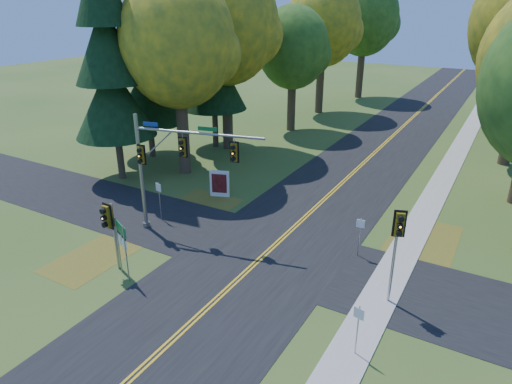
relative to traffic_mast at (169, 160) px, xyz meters
The scene contains 25 objects.
ground 7.27m from the traffic_mast, 12.60° to the right, with size 160.00×160.00×0.00m, color #31531D.
road_main 7.26m from the traffic_mast, 12.60° to the right, with size 8.00×160.00×0.02m, color black.
road_cross 7.18m from the traffic_mast, ahead, with size 60.00×6.00×0.02m, color black.
centerline_left 7.17m from the traffic_mast, 12.81° to the right, with size 0.10×160.00×0.01m, color gold.
centerline_right 7.33m from the traffic_mast, 12.39° to the right, with size 0.10×160.00×0.01m, color gold.
sidewalk_east 12.73m from the traffic_mast, ahead, with size 1.60×160.00×0.06m, color #9E998E.
leaf_patch_w_near 5.13m from the traffic_mast, 105.89° to the left, with size 4.00×6.00×0.00m, color olive.
leaf_patch_e 14.05m from the traffic_mast, 20.65° to the left, with size 3.50×8.00×0.00m, color olive.
leaf_patch_w_far 6.31m from the traffic_mast, 112.52° to the right, with size 3.00×5.00×0.00m, color olive.
tree_w_a 11.04m from the traffic_mast, 123.69° to the left, with size 8.00×8.00×14.15m.
tree_w_b 17.27m from the traffic_mast, 111.78° to the left, with size 8.60×8.60×15.38m.
tree_w_c 23.78m from the traffic_mast, 99.34° to the left, with size 6.80×6.80×11.91m.
tree_w_d 32.67m from the traffic_mast, 97.85° to the left, with size 8.20×8.20×14.56m.
tree_w_e 43.31m from the traffic_mast, 94.27° to the left, with size 8.40×8.40×14.97m.
pine_a 11.10m from the traffic_mast, 151.72° to the left, with size 5.60×5.60×19.48m.
pine_b 14.67m from the traffic_mast, 136.59° to the left, with size 5.60×5.60×17.31m.
pine_c 17.29m from the traffic_mast, 116.30° to the left, with size 5.60×5.60×20.56m.
traffic_mast is the anchor object (origin of this frame).
east_signal_pole 12.44m from the traffic_mast, ahead, with size 0.50×0.60×4.53m.
ped_signal_pole 4.89m from the traffic_mast, 88.85° to the right, with size 0.57×0.65×3.58m.
route_sign_cluster 5.34m from the traffic_mast, 78.90° to the right, with size 1.25×0.61×2.92m.
info_kiosk 6.47m from the traffic_mast, 96.04° to the left, with size 1.29×0.61×1.81m.
reg_sign_e_north 10.64m from the traffic_mast, 14.67° to the left, with size 0.41×0.08×2.16m.
reg_sign_e_south 13.17m from the traffic_mast, 19.68° to the right, with size 0.41×0.13×2.17m.
reg_sign_w 3.20m from the traffic_mast, 154.75° to the left, with size 0.46×0.13×2.43m.
Camera 1 is at (9.83, -16.42, 12.22)m, focal length 32.00 mm.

